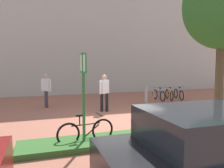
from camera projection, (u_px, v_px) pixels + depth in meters
The scene contains 11 objects.
ground_plane at pixel (122, 121), 9.07m from camera, with size 60.00×60.00×0.00m, color #9E5B47.
building_facade at pixel (81, 24), 16.64m from camera, with size 28.00×1.20×10.00m, color #B2ADA3.
planter_strip at pixel (141, 137), 6.87m from camera, with size 7.00×1.10×0.16m, color #336028.
tree_sidewalk at pixel (223, 7), 7.59m from camera, with size 2.59×2.59×5.58m.
parking_sign_post at pixel (83, 86), 6.18m from camera, with size 0.11×0.36×2.56m.
bike_at_sign at pixel (86, 131), 6.51m from camera, with size 1.67×0.42×0.86m.
bike_rack_cluster at pixel (169, 94), 14.02m from camera, with size 2.11×1.61×0.83m.
bollard_steel at pixel (146, 95), 13.02m from camera, with size 0.16×0.16×0.90m, color #ADADB2.
person_casual_tan at pixel (104, 90), 10.69m from camera, with size 0.54×0.41×1.72m.
person_shirt_blue at pixel (46, 88), 11.63m from camera, with size 0.48×0.45×1.72m.
car_black_suv at pixel (223, 154), 3.89m from camera, with size 4.30×2.02×1.54m.
Camera 1 is at (-3.15, -8.32, 2.31)m, focal length 36.97 mm.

